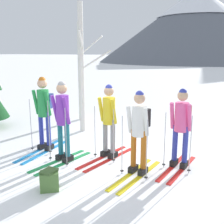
{
  "coord_description": "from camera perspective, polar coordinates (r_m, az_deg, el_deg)",
  "views": [
    {
      "loc": [
        2.79,
        -5.09,
        2.4
      ],
      "look_at": [
        0.2,
        0.44,
        1.05
      ],
      "focal_mm": 43.67,
      "sensor_mm": 36.0,
      "label": 1
    }
  ],
  "objects": [
    {
      "name": "skier_in_purple",
      "position": [
        6.01,
        -10.31,
        -1.21
      ],
      "size": [
        0.64,
        1.63,
        1.8
      ],
      "color": "green",
      "rests_on": "ground"
    },
    {
      "name": "birch_tree_slender",
      "position": [
        8.2,
        -6.34,
        9.1
      ],
      "size": [
        0.87,
        1.06,
        3.79
      ],
      "color": "silver",
      "rests_on": "ground"
    },
    {
      "name": "skier_in_yellow",
      "position": [
        6.14,
        -0.7,
        -1.41
      ],
      "size": [
        0.68,
        1.77,
        1.7
      ],
      "color": "red",
      "rests_on": "ground"
    },
    {
      "name": "skier_in_green",
      "position": [
        6.82,
        -14.07,
        0.58
      ],
      "size": [
        0.61,
        1.79,
        1.82
      ],
      "color": "#1E84D1",
      "rests_on": "ground"
    },
    {
      "name": "skier_in_pink",
      "position": [
        5.79,
        14.32,
        -2.45
      ],
      "size": [
        0.61,
        1.62,
        1.68
      ],
      "color": "red",
      "rests_on": "ground"
    },
    {
      "name": "backpack_on_snow_front",
      "position": [
        5.07,
        -12.97,
        -13.75
      ],
      "size": [
        0.4,
        0.38,
        0.38
      ],
      "color": "#4C7238",
      "rests_on": "ground"
    },
    {
      "name": "ground_plane",
      "position": [
        6.28,
        -3.41,
        -10.01
      ],
      "size": [
        400.0,
        400.0,
        0.0
      ],
      "primitive_type": "plane",
      "color": "white"
    },
    {
      "name": "skier_in_white",
      "position": [
        5.33,
        5.71,
        -3.42
      ],
      "size": [
        0.6,
        1.73,
        1.69
      ],
      "color": "yellow",
      "rests_on": "ground"
    },
    {
      "name": "birch_tree_tall",
      "position": [
        9.72,
        -6.6,
        8.61
      ],
      "size": [
        1.19,
        0.63,
        3.39
      ],
      "color": "silver",
      "rests_on": "ground"
    }
  ]
}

